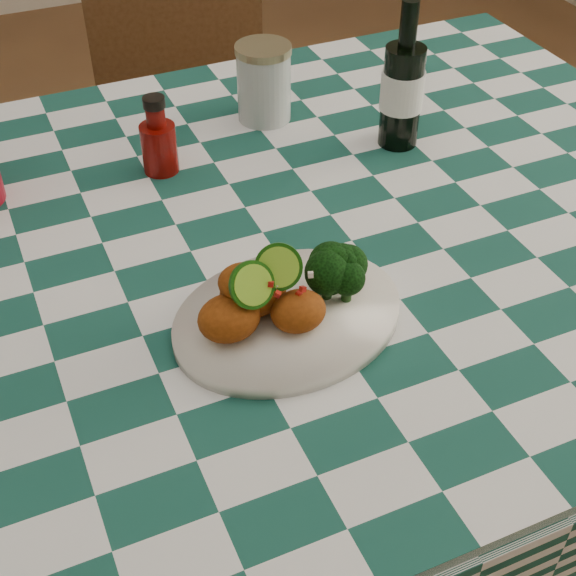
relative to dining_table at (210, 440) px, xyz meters
name	(u,v)px	position (x,y,z in m)	size (l,w,h in m)	color
ground	(223,568)	(0.00, 0.00, -0.39)	(5.00, 5.00, 0.00)	brown
dining_table	(210,440)	(0.00, 0.00, 0.00)	(1.66, 1.06, 0.79)	#164A3E
plate	(288,318)	(0.06, -0.18, 0.40)	(0.28, 0.22, 0.02)	silver
fried_chicken_pile	(267,290)	(0.04, -0.18, 0.45)	(0.14, 0.10, 0.09)	#903D0D
broccoli_side	(344,269)	(0.14, -0.17, 0.44)	(0.08, 0.08, 0.06)	black
ketchup_bottle	(158,135)	(0.02, 0.21, 0.45)	(0.05, 0.05, 0.12)	#630804
mason_jar	(264,83)	(0.23, 0.29, 0.46)	(0.09, 0.09, 0.13)	#B2BCBA
beer_bottle	(404,76)	(0.39, 0.13, 0.51)	(0.07, 0.07, 0.23)	black
wooden_chair_right	(194,162)	(0.23, 0.76, 0.05)	(0.40, 0.42, 0.88)	#472814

